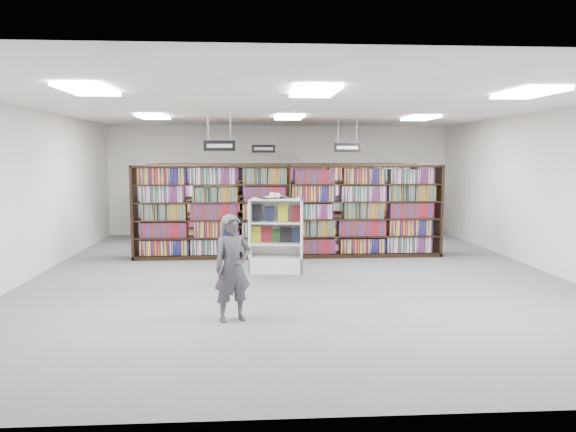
{
  "coord_description": "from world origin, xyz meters",
  "views": [
    {
      "loc": [
        -0.87,
        -10.68,
        2.28
      ],
      "look_at": [
        -0.12,
        0.5,
        1.1
      ],
      "focal_mm": 35.0,
      "sensor_mm": 36.0,
      "label": 1
    }
  ],
  "objects": [
    {
      "name": "aisle_sign_right",
      "position": [
        1.5,
        3.0,
        2.53
      ],
      "size": [
        0.65,
        0.02,
        0.8
      ],
      "color": "#B2B2B7",
      "rests_on": "ceiling"
    },
    {
      "name": "troffer_front_center",
      "position": [
        0.0,
        -3.0,
        3.16
      ],
      "size": [
        0.6,
        1.2,
        0.04
      ],
      "primitive_type": "cube",
      "color": "white",
      "rests_on": "ceiling"
    },
    {
      "name": "aisle_sign_left",
      "position": [
        -1.5,
        1.0,
        2.53
      ],
      "size": [
        0.65,
        0.02,
        0.8
      ],
      "color": "#B2B2B7",
      "rests_on": "ceiling"
    },
    {
      "name": "wall_back",
      "position": [
        0.0,
        6.0,
        1.6
      ],
      "size": [
        10.0,
        0.1,
        3.2
      ],
      "primitive_type": "cube",
      "color": "silver",
      "rests_on": "ground"
    },
    {
      "name": "bookshelf_row_mid",
      "position": [
        0.0,
        4.0,
        1.05
      ],
      "size": [
        7.0,
        0.6,
        2.1
      ],
      "color": "black",
      "rests_on": "floor"
    },
    {
      "name": "floor",
      "position": [
        0.0,
        0.0,
        0.0
      ],
      "size": [
        12.0,
        12.0,
        0.0
      ],
      "primitive_type": "plane",
      "color": "#55545A",
      "rests_on": "ground"
    },
    {
      "name": "open_book",
      "position": [
        -0.38,
        0.37,
        1.5
      ],
      "size": [
        0.74,
        0.58,
        0.13
      ],
      "rotation": [
        0.0,
        0.0,
        0.35
      ],
      "color": "black",
      "rests_on": "endcap_display"
    },
    {
      "name": "aisle_sign_center",
      "position": [
        -0.5,
        5.0,
        2.53
      ],
      "size": [
        0.65,
        0.02,
        0.8
      ],
      "color": "#B2B2B7",
      "rests_on": "ceiling"
    },
    {
      "name": "wall_left",
      "position": [
        -5.0,
        0.0,
        1.6
      ],
      "size": [
        0.1,
        12.0,
        3.2
      ],
      "primitive_type": "cube",
      "color": "silver",
      "rests_on": "ground"
    },
    {
      "name": "endcap_display",
      "position": [
        -0.37,
        0.34,
        0.49
      ],
      "size": [
        1.11,
        0.65,
        1.47
      ],
      "rotation": [
        0.0,
        0.0,
        -0.12
      ],
      "color": "white",
      "rests_on": "floor"
    },
    {
      "name": "troffer_back_center",
      "position": [
        0.0,
        2.0,
        3.16
      ],
      "size": [
        0.6,
        1.2,
        0.04
      ],
      "primitive_type": "cube",
      "color": "white",
      "rests_on": "ceiling"
    },
    {
      "name": "shopper",
      "position": [
        -1.12,
        -2.98,
        0.75
      ],
      "size": [
        0.64,
        0.55,
        1.49
      ],
      "primitive_type": "imported",
      "rotation": [
        0.0,
        0.0,
        0.41
      ],
      "color": "#4C4751",
      "rests_on": "floor"
    },
    {
      "name": "wall_right",
      "position": [
        5.0,
        0.0,
        1.6
      ],
      "size": [
        0.1,
        12.0,
        3.2
      ],
      "primitive_type": "cube",
      "color": "silver",
      "rests_on": "ground"
    },
    {
      "name": "bookshelf_row_near",
      "position": [
        0.0,
        2.0,
        1.05
      ],
      "size": [
        7.0,
        0.6,
        2.1
      ],
      "color": "black",
      "rests_on": "floor"
    },
    {
      "name": "wall_front",
      "position": [
        0.0,
        -6.0,
        1.6
      ],
      "size": [
        10.0,
        0.1,
        3.2
      ],
      "primitive_type": "cube",
      "color": "silver",
      "rests_on": "ground"
    },
    {
      "name": "troffer_front_right",
      "position": [
        3.0,
        -3.0,
        3.16
      ],
      "size": [
        0.6,
        1.2,
        0.04
      ],
      "primitive_type": "cube",
      "color": "white",
      "rests_on": "ceiling"
    },
    {
      "name": "troffer_back_right",
      "position": [
        3.0,
        2.0,
        3.16
      ],
      "size": [
        0.6,
        1.2,
        0.04
      ],
      "primitive_type": "cube",
      "color": "white",
      "rests_on": "ceiling"
    },
    {
      "name": "troffer_back_left",
      "position": [
        -3.0,
        2.0,
        3.16
      ],
      "size": [
        0.6,
        1.2,
        0.04
      ],
      "primitive_type": "cube",
      "color": "white",
      "rests_on": "ceiling"
    },
    {
      "name": "ceiling",
      "position": [
        0.0,
        0.0,
        3.2
      ],
      "size": [
        10.0,
        12.0,
        0.1
      ],
      "primitive_type": "cube",
      "color": "white",
      "rests_on": "wall_back"
    },
    {
      "name": "troffer_front_left",
      "position": [
        -3.0,
        -3.0,
        3.16
      ],
      "size": [
        0.6,
        1.2,
        0.04
      ],
      "primitive_type": "cube",
      "color": "white",
      "rests_on": "ceiling"
    },
    {
      "name": "bookshelf_row_far",
      "position": [
        0.0,
        5.7,
        1.05
      ],
      "size": [
        7.0,
        0.6,
        2.1
      ],
      "color": "black",
      "rests_on": "floor"
    }
  ]
}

